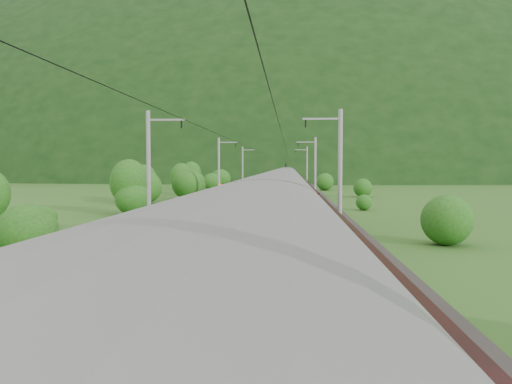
{
  "coord_description": "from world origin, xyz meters",
  "views": [
    {
      "loc": [
        3.05,
        -32.0,
        4.77
      ],
      "look_at": [
        0.28,
        8.0,
        2.6
      ],
      "focal_mm": 35.0,
      "sensor_mm": 36.0,
      "label": 1
    }
  ],
  "objects": [
    {
      "name": "catenary_right",
      "position": [
        6.12,
        32.0,
        4.5
      ],
      "size": [
        2.54,
        192.28,
        8.0
      ],
      "color": "gray",
      "rests_on": "railbed"
    },
    {
      "name": "vegetation_right",
      "position": [
        12.05,
        16.85,
        1.33
      ],
      "size": [
        7.27,
        104.39,
        2.94
      ],
      "color": "#234813",
      "rests_on": "ground"
    },
    {
      "name": "ground",
      "position": [
        0.0,
        0.0,
        0.0
      ],
      "size": [
        600.0,
        600.0,
        0.0
      ],
      "primitive_type": "plane",
      "color": "#2F541A",
      "rests_on": "ground"
    },
    {
      "name": "track_left",
      "position": [
        -2.4,
        10.0,
        0.37
      ],
      "size": [
        2.4,
        220.0,
        0.27
      ],
      "color": "brown",
      "rests_on": "railbed"
    },
    {
      "name": "train",
      "position": [
        2.4,
        -10.4,
        3.28
      ],
      "size": [
        2.73,
        108.89,
        4.74
      ],
      "color": "black",
      "rests_on": "ground"
    },
    {
      "name": "catenary_left",
      "position": [
        -6.12,
        32.0,
        4.5
      ],
      "size": [
        2.54,
        192.28,
        8.0
      ],
      "color": "gray",
      "rests_on": "railbed"
    },
    {
      "name": "overhead_wires",
      "position": [
        0.0,
        10.0,
        7.1
      ],
      "size": [
        4.83,
        198.0,
        0.03
      ],
      "color": "black",
      "rests_on": "ground"
    },
    {
      "name": "vegetation_left",
      "position": [
        -14.35,
        14.7,
        2.61
      ],
      "size": [
        12.74,
        147.14,
        6.92
      ],
      "color": "#234813",
      "rests_on": "ground"
    },
    {
      "name": "track_right",
      "position": [
        2.4,
        10.0,
        0.37
      ],
      "size": [
        2.4,
        220.0,
        0.27
      ],
      "color": "brown",
      "rests_on": "railbed"
    },
    {
      "name": "mountain_ridge",
      "position": [
        -120.0,
        300.0,
        0.0
      ],
      "size": [
        336.0,
        280.0,
        132.0
      ],
      "primitive_type": "ellipsoid",
      "color": "black",
      "rests_on": "ground"
    },
    {
      "name": "railbed",
      "position": [
        0.0,
        10.0,
        0.15
      ],
      "size": [
        14.0,
        220.0,
        0.3
      ],
      "primitive_type": "cube",
      "color": "#38332D",
      "rests_on": "ground"
    },
    {
      "name": "hazard_post_near",
      "position": [
        -0.25,
        60.71,
        1.14
      ],
      "size": [
        0.18,
        0.18,
        1.68
      ],
      "primitive_type": "cylinder",
      "color": "red",
      "rests_on": "railbed"
    },
    {
      "name": "signal",
      "position": [
        -4.67,
        22.37,
        1.71
      ],
      "size": [
        0.27,
        0.27,
        2.4
      ],
      "color": "black",
      "rests_on": "railbed"
    },
    {
      "name": "hazard_post_far",
      "position": [
        0.32,
        61.08,
        1.08
      ],
      "size": [
        0.17,
        0.17,
        1.56
      ],
      "primitive_type": "cylinder",
      "color": "red",
      "rests_on": "railbed"
    },
    {
      "name": "mountain_main",
      "position": [
        0.0,
        260.0,
        0.0
      ],
      "size": [
        504.0,
        360.0,
        244.0
      ],
      "primitive_type": "ellipsoid",
      "color": "black",
      "rests_on": "ground"
    }
  ]
}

